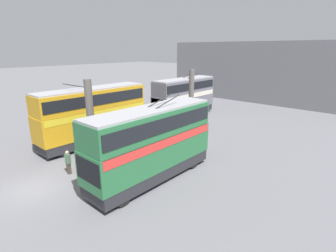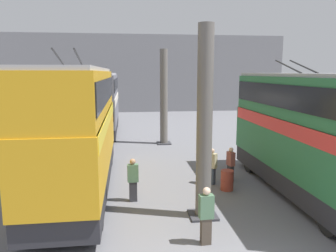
{
  "view_description": "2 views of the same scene",
  "coord_description": "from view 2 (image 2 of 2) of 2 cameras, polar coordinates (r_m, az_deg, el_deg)",
  "views": [
    {
      "loc": [
        -5.41,
        -16.3,
        8.64
      ],
      "look_at": [
        11.26,
        -1.39,
        1.99
      ],
      "focal_mm": 28.0,
      "sensor_mm": 36.0,
      "label": 1
    },
    {
      "loc": [
        -6.21,
        2.61,
        5.03
      ],
      "look_at": [
        8.06,
        0.78,
        2.66
      ],
      "focal_mm": 35.0,
      "sensor_mm": 36.0,
      "label": 2
    }
  ],
  "objects": [
    {
      "name": "depot_back_wall",
      "position": [
        42.15,
        -3.8,
        9.09
      ],
      "size": [
        0.5,
        36.0,
        9.72
      ],
      "color": "slate",
      "rests_on": "ground_plane"
    },
    {
      "name": "support_column_near",
      "position": [
        11.13,
        6.36,
        -0.28
      ],
      "size": [
        0.96,
        0.96,
        6.6
      ],
      "color": "#605B56",
      "rests_on": "ground_plane"
    },
    {
      "name": "support_column_far",
      "position": [
        22.9,
        -0.74,
        4.71
      ],
      "size": [
        0.96,
        0.96,
        6.6
      ],
      "color": "#605B56",
      "rests_on": "ground_plane"
    },
    {
      "name": "bus_left_far",
      "position": [
        14.38,
        23.04,
        -0.15
      ],
      "size": [
        9.67,
        2.54,
        5.6
      ],
      "color": "black",
      "rests_on": "ground_plane"
    },
    {
      "name": "bus_right_near",
      "position": [
        14.13,
        -15.45,
        0.63
      ],
      "size": [
        10.59,
        2.54,
        5.83
      ],
      "color": "black",
      "rests_on": "ground_plane"
    },
    {
      "name": "bus_right_mid",
      "position": [
        27.55,
        -11.53,
        4.56
      ],
      "size": [
        9.87,
        2.54,
        5.58
      ],
      "color": "black",
      "rests_on": "ground_plane"
    },
    {
      "name": "person_by_right_row",
      "position": [
        13.02,
        -6.12,
        -9.13
      ],
      "size": [
        0.26,
        0.43,
        1.72
      ],
      "rotation": [
        0.0,
        0.0,
        3.19
      ],
      "color": "#2D2D33",
      "rests_on": "ground_plane"
    },
    {
      "name": "person_by_left_row",
      "position": [
        15.62,
        10.86,
        -6.41
      ],
      "size": [
        0.46,
        0.32,
        1.59
      ],
      "rotation": [
        0.0,
        0.0,
        4.92
      ],
      "color": "#2D2D33",
      "rests_on": "ground_plane"
    },
    {
      "name": "person_aisle_foreground",
      "position": [
        9.96,
        6.66,
        -15.02
      ],
      "size": [
        0.27,
        0.44,
        1.75
      ],
      "rotation": [
        0.0,
        0.0,
        0.07
      ],
      "color": "#473D33",
      "rests_on": "ground_plane"
    },
    {
      "name": "person_aisle_midway",
      "position": [
        15.01,
        7.66,
        -6.82
      ],
      "size": [
        0.47,
        0.46,
        1.65
      ],
      "rotation": [
        0.0,
        0.0,
        5.47
      ],
      "color": "#384251",
      "rests_on": "ground_plane"
    },
    {
      "name": "oil_drum",
      "position": [
        14.51,
        10.25,
        -9.27
      ],
      "size": [
        0.57,
        0.57,
        0.87
      ],
      "color": "#933828",
      "rests_on": "ground_plane"
    }
  ]
}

